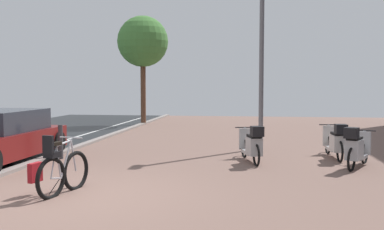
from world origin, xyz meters
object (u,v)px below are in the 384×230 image
object	(u,v)px
scooter_far	(252,145)
bollard_far	(61,142)
scooter_mid	(336,142)
parked_car_near	(0,138)
scooter_near	(356,149)
lamp_post	(262,41)
bicycle_foreground	(60,171)
street_tree	(143,42)

from	to	relation	value
scooter_far	bollard_far	size ratio (longest dim) A/B	1.98
scooter_mid	bollard_far	size ratio (longest dim) A/B	2.14
scooter_mid	scooter_far	xyz separation A→B (m)	(-2.18, -0.87, -0.00)
scooter_far	parked_car_near	size ratio (longest dim) A/B	0.42
scooter_near	scooter_far	distance (m)	2.44
scooter_far	parked_car_near	distance (m)	6.32
scooter_near	parked_car_near	size ratio (longest dim) A/B	0.37
parked_car_near	scooter_near	bearing A→B (deg)	2.51
scooter_near	lamp_post	size ratio (longest dim) A/B	0.27
scooter_far	lamp_post	size ratio (longest dim) A/B	0.30
bicycle_foreground	scooter_mid	world-z (taller)	bicycle_foreground
street_tree	bollard_far	world-z (taller)	street_tree
bicycle_foreground	parked_car_near	world-z (taller)	parked_car_near
bicycle_foreground	parked_car_near	size ratio (longest dim) A/B	0.34
scooter_mid	parked_car_near	xyz separation A→B (m)	(-8.45, -1.64, 0.17)
bicycle_foreground	street_tree	distance (m)	14.24
scooter_mid	scooter_far	size ratio (longest dim) A/B	1.08
parked_car_near	lamp_post	xyz separation A→B (m)	(6.54, 3.20, 2.63)
scooter_near	street_tree	size ratio (longest dim) A/B	0.30
scooter_mid	street_tree	size ratio (longest dim) A/B	0.36
bicycle_foreground	scooter_far	xyz separation A→B (m)	(3.39, 3.58, 0.05)
lamp_post	bollard_far	size ratio (longest dim) A/B	6.52
bicycle_foreground	scooter_far	distance (m)	4.93
bicycle_foreground	scooter_mid	distance (m)	7.12
lamp_post	bollard_far	bearing A→B (deg)	-154.10
street_tree	scooter_near	bearing A→B (deg)	-53.45
parked_car_near	street_tree	bearing A→B (deg)	85.05
scooter_mid	scooter_far	bearing A→B (deg)	-158.34
scooter_near	scooter_mid	bearing A→B (deg)	100.10
scooter_mid	street_tree	distance (m)	12.39
bicycle_foreground	lamp_post	bearing A→B (deg)	58.70
scooter_far	scooter_near	bearing A→B (deg)	-9.41
bicycle_foreground	street_tree	bearing A→B (deg)	98.13
scooter_near	parked_car_near	distance (m)	8.68
scooter_near	lamp_post	world-z (taller)	lamp_post
scooter_near	lamp_post	distance (m)	4.51
scooter_mid	parked_car_near	size ratio (longest dim) A/B	0.45
parked_car_near	lamp_post	bearing A→B (deg)	26.09
lamp_post	scooter_near	bearing A→B (deg)	-52.85
bicycle_foreground	bollard_far	world-z (taller)	bicycle_foreground
parked_car_near	bollard_far	world-z (taller)	parked_car_near
scooter_far	bollard_far	distance (m)	4.98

